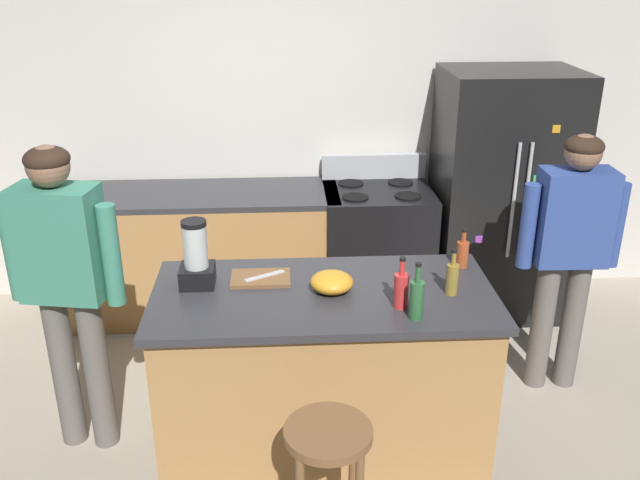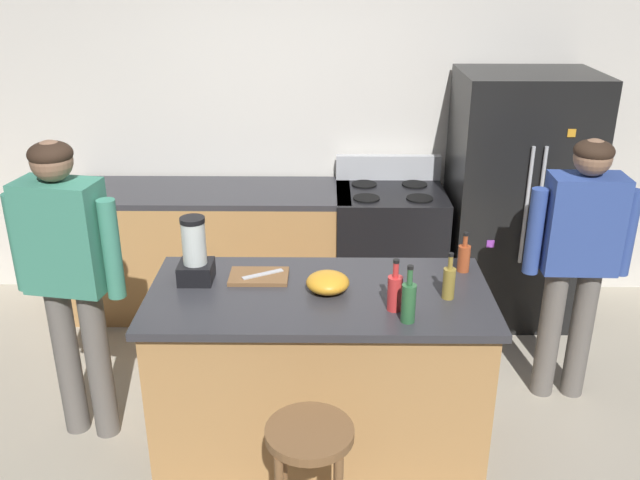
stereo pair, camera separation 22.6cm
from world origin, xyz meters
name	(u,v)px [view 2 (the right image)]	position (x,y,z in m)	size (l,w,h in m)	color
ground_plane	(319,443)	(0.00, 0.00, 0.00)	(14.00, 14.00, 0.00)	#B2A893
back_wall	(322,117)	(0.00, 1.95, 1.35)	(8.00, 0.10, 2.70)	silver
kitchen_island	(319,371)	(0.00, 0.00, 0.46)	(1.69, 0.82, 0.92)	#B7844C
back_counter_run	(212,250)	(-0.80, 1.55, 0.46)	(2.00, 0.64, 0.92)	#B7844C
refrigerator	(516,200)	(1.35, 1.50, 0.88)	(0.90, 0.73, 1.75)	black
stove_range	(389,251)	(0.48, 1.52, 0.47)	(0.76, 0.65, 1.10)	black
person_by_island_left	(68,267)	(-1.27, 0.11, 1.00)	(0.60, 0.29, 1.66)	#66605B
person_by_sink_right	(578,248)	(1.43, 0.49, 0.95)	(0.59, 0.23, 1.57)	#66605B
bar_stool	(310,461)	(-0.03, -0.78, 0.55)	(0.36, 0.36, 0.71)	brown
blender_appliance	(195,255)	(-0.62, 0.12, 1.07)	(0.17, 0.17, 0.34)	black
bottle_vinegar	(449,282)	(0.62, -0.06, 1.01)	(0.06, 0.06, 0.24)	olive
bottle_olive_oil	(409,301)	(0.40, -0.28, 1.03)	(0.07, 0.07, 0.28)	#2D6638
bottle_soda	(395,292)	(0.35, -0.18, 1.02)	(0.07, 0.07, 0.26)	red
bottle_cooking_sauce	(464,257)	(0.75, 0.25, 1.00)	(0.06, 0.06, 0.22)	#B24C26
mixing_bowl	(328,282)	(0.04, 0.01, 0.97)	(0.21, 0.21, 0.10)	orange
cutting_board	(259,276)	(-0.31, 0.15, 0.93)	(0.30, 0.20, 0.02)	brown
chef_knife	(263,274)	(-0.29, 0.15, 0.95)	(0.22, 0.03, 0.01)	#B7BABF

